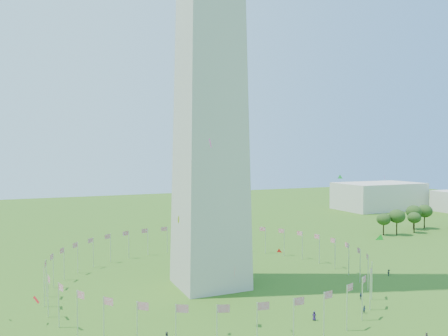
# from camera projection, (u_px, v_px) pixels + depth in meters

# --- Properties ---
(flag_ring) EXTENTS (80.24, 80.24, 9.00)m
(flag_ring) POSITION_uv_depth(u_px,v_px,m) (210.00, 268.00, 113.64)
(flag_ring) COLOR silver
(flag_ring) RESTS_ON ground
(gov_building_east_a) EXTENTS (50.00, 30.00, 16.00)m
(gov_building_east_a) POSITION_uv_depth(u_px,v_px,m) (379.00, 196.00, 264.92)
(gov_building_east_a) COLOR beige
(gov_building_east_a) RESTS_ON ground
(kites_aloft) EXTENTS (105.89, 56.44, 41.92)m
(kites_aloft) POSITION_uv_depth(u_px,v_px,m) (301.00, 220.00, 91.76)
(kites_aloft) COLOR green
(kites_aloft) RESTS_ON ground
(tree_line_east) EXTENTS (53.43, 16.17, 10.65)m
(tree_line_east) POSITION_uv_depth(u_px,v_px,m) (425.00, 219.00, 192.36)
(tree_line_east) COLOR #30541C
(tree_line_east) RESTS_ON ground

